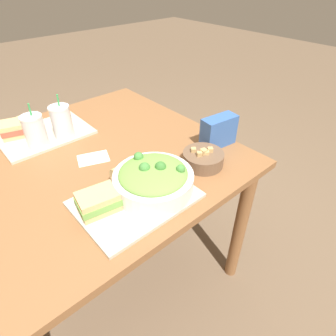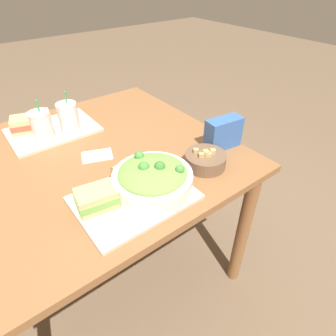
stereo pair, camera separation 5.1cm
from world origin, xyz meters
TOP-DOWN VIEW (x-y plane):
  - ground_plane at (0.00, 0.00)m, footprint 12.00×12.00m
  - dining_table at (0.00, 0.00)m, footprint 1.13×1.04m
  - tray_near at (0.01, -0.33)m, footprint 0.38×0.28m
  - tray_far at (-0.04, 0.28)m, footprint 0.38×0.28m
  - salad_bowl at (0.08, -0.34)m, footprint 0.27×0.27m
  - soup_bowl at (0.33, -0.34)m, footprint 0.16×0.16m
  - sandwich_near at (-0.10, -0.30)m, footprint 0.14×0.11m
  - baguette_near at (0.07, -0.23)m, footprint 0.14×0.07m
  - sandwich_far at (-0.13, 0.34)m, footprint 0.15×0.13m
  - baguette_far at (-0.06, 0.39)m, footprint 0.10×0.07m
  - drink_cup_dark at (-0.10, 0.20)m, footprint 0.09×0.09m
  - drink_cup_red at (0.02, 0.20)m, footprint 0.09×0.09m
  - chip_bag at (0.48, -0.28)m, footprint 0.16×0.09m
  - napkin_folded at (0.03, -0.02)m, footprint 0.14×0.12m

SIDE VIEW (x-z plane):
  - ground_plane at x=0.00m, z-range 0.00..0.00m
  - dining_table at x=0.00m, z-range 0.28..1.03m
  - napkin_folded at x=0.03m, z-range 0.76..0.76m
  - tray_near at x=0.01m, z-range 0.76..0.77m
  - tray_far at x=-0.04m, z-range 0.76..0.77m
  - soup_bowl at x=0.33m, z-range 0.75..0.82m
  - baguette_near at x=0.07m, z-range 0.77..0.83m
  - baguette_far at x=-0.06m, z-range 0.77..0.83m
  - sandwich_near at x=-0.10m, z-range 0.77..0.83m
  - sandwich_far at x=-0.13m, z-range 0.77..0.83m
  - salad_bowl at x=0.08m, z-range 0.76..0.87m
  - chip_bag at x=0.48m, z-range 0.76..0.88m
  - drink_cup_dark at x=-0.10m, z-range 0.74..0.92m
  - drink_cup_red at x=0.02m, z-range 0.74..0.93m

